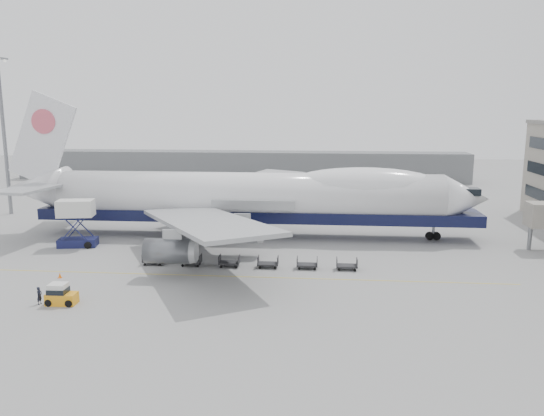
# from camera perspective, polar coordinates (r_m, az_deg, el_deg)

# --- Properties ---
(ground) EXTENTS (260.00, 260.00, 0.00)m
(ground) POSITION_cam_1_polar(r_m,az_deg,el_deg) (62.43, -3.90, -5.64)
(ground) COLOR gray
(ground) RESTS_ON ground
(apron_line) EXTENTS (60.00, 0.15, 0.01)m
(apron_line) POSITION_cam_1_polar(r_m,az_deg,el_deg) (56.78, -4.84, -7.33)
(apron_line) COLOR gold
(apron_line) RESTS_ON ground
(hangar) EXTENTS (110.00, 8.00, 7.00)m
(hangar) POSITION_cam_1_polar(r_m,az_deg,el_deg) (131.36, -3.48, 4.58)
(hangar) COLOR slate
(hangar) RESTS_ON ground
(floodlight_mast) EXTENTS (2.40, 2.40, 25.43)m
(floodlight_mast) POSITION_cam_1_polar(r_m,az_deg,el_deg) (97.86, -26.93, 7.66)
(floodlight_mast) COLOR slate
(floodlight_mast) RESTS_ON ground
(airliner) EXTENTS (67.00, 55.30, 19.98)m
(airliner) POSITION_cam_1_polar(r_m,az_deg,el_deg) (72.68, -1.98, 1.27)
(airliner) COLOR white
(airliner) RESTS_ON ground
(catering_truck) EXTENTS (5.10, 3.90, 6.05)m
(catering_truck) POSITION_cam_1_polar(r_m,az_deg,el_deg) (72.11, -20.29, -1.24)
(catering_truck) COLOR #181C49
(catering_truck) RESTS_ON ground
(baggage_tug) EXTENTS (2.70, 1.52, 1.94)m
(baggage_tug) POSITION_cam_1_polar(r_m,az_deg,el_deg) (52.33, -21.81, -8.69)
(baggage_tug) COLOR orange
(baggage_tug) RESTS_ON ground
(ground_worker) EXTENTS (0.47, 0.65, 1.64)m
(ground_worker) POSITION_cam_1_polar(r_m,az_deg,el_deg) (53.04, -23.74, -8.62)
(ground_worker) COLOR black
(ground_worker) RESTS_ON ground
(traffic_cone) EXTENTS (0.39, 0.39, 0.57)m
(traffic_cone) POSITION_cam_1_polar(r_m,az_deg,el_deg) (60.27, -21.86, -6.74)
(traffic_cone) COLOR orange
(traffic_cone) RESTS_ON ground
(dolly_0) EXTENTS (2.30, 1.35, 1.30)m
(dolly_0) POSITION_cam_1_polar(r_m,az_deg,el_deg) (61.97, -12.64, -5.49)
(dolly_0) COLOR #2D2D30
(dolly_0) RESTS_ON ground
(dolly_1) EXTENTS (2.30, 1.35, 1.30)m
(dolly_1) POSITION_cam_1_polar(r_m,az_deg,el_deg) (60.80, -8.69, -5.67)
(dolly_1) COLOR #2D2D30
(dolly_1) RESTS_ON ground
(dolly_2) EXTENTS (2.30, 1.35, 1.30)m
(dolly_2) POSITION_cam_1_polar(r_m,az_deg,el_deg) (59.93, -4.62, -5.82)
(dolly_2) COLOR #2D2D30
(dolly_2) RESTS_ON ground
(dolly_3) EXTENTS (2.30, 1.35, 1.30)m
(dolly_3) POSITION_cam_1_polar(r_m,az_deg,el_deg) (59.37, -0.44, -5.94)
(dolly_3) COLOR #2D2D30
(dolly_3) RESTS_ON ground
(dolly_4) EXTENTS (2.30, 1.35, 1.30)m
(dolly_4) POSITION_cam_1_polar(r_m,az_deg,el_deg) (59.12, 3.80, -6.04)
(dolly_4) COLOR #2D2D30
(dolly_4) RESTS_ON ground
(dolly_5) EXTENTS (2.30, 1.35, 1.30)m
(dolly_5) POSITION_cam_1_polar(r_m,az_deg,el_deg) (59.20, 8.05, -6.10)
(dolly_5) COLOR #2D2D30
(dolly_5) RESTS_ON ground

